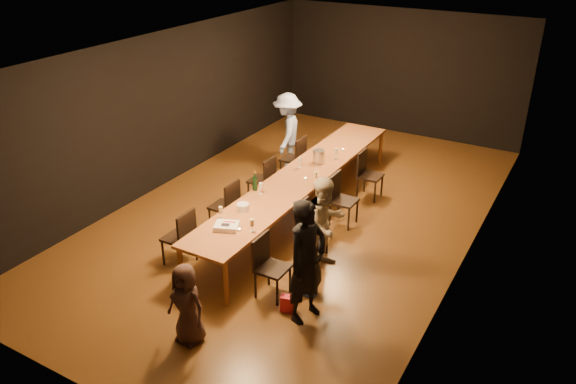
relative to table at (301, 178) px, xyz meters
The scene contains 30 objects.
ground 0.70m from the table, ahead, with size 10.00×10.00×0.00m, color #452811.
room_shell 1.38m from the table, ahead, with size 6.04×10.04×3.02m.
table is the anchor object (origin of this frame).
chair_right_0 2.56m from the table, 70.50° to the right, with size 0.42×0.42×0.93m, color black, non-canonical shape.
chair_right_1 1.49m from the table, 54.69° to the right, with size 0.42×0.42×0.93m, color black, non-canonical shape.
chair_right_2 0.88m from the table, ahead, with size 0.42×0.42×0.93m, color black, non-canonical shape.
chair_right_3 1.49m from the table, 54.69° to the left, with size 0.42×0.42×0.93m, color black, non-canonical shape.
chair_left_0 2.56m from the table, 109.50° to the right, with size 0.42×0.42×0.93m, color black, non-canonical shape.
chair_left_1 1.49m from the table, 125.31° to the right, with size 0.42×0.42×0.93m, color black, non-canonical shape.
chair_left_2 0.88m from the table, behind, with size 0.42×0.42×0.93m, color black, non-canonical shape.
chair_left_3 1.49m from the table, 125.31° to the left, with size 0.42×0.42×0.93m, color black, non-canonical shape.
woman_birthday 2.98m from the table, 60.10° to the right, with size 0.64×0.42×1.75m, color black.
woman_tan 1.79m from the table, 49.87° to the right, with size 0.73×0.57×1.50m, color #BAAB8C.
man_blue 2.05m from the table, 126.79° to the left, with size 1.07×0.61×1.65m, color #94ABE5.
child 3.76m from the table, 83.77° to the right, with size 0.55×0.36×1.12m, color #462E27.
gift_bag_red 2.95m from the table, 64.88° to the right, with size 0.21×0.11×0.25m, color red.
gift_bag_blue 2.54m from the table, 59.17° to the right, with size 0.26×0.17×0.33m, color blue.
birthday_cake 2.22m from the table, 91.25° to the right, with size 0.43×0.39×0.08m.
plate_stack 1.63m from the table, 95.68° to the right, with size 0.20×0.20×0.11m, color white.
champagne_bottle 1.02m from the table, 113.05° to the right, with size 0.08×0.08×0.35m, color black, non-canonical shape.
ice_bucket 0.69m from the table, 89.85° to the left, with size 0.22×0.22×0.24m, color silver.
wineglass_0 2.04m from the table, 98.34° to the right, with size 0.06×0.06×0.21m, color beige, non-canonical shape.
wineglass_1 2.13m from the table, 81.17° to the right, with size 0.06×0.06×0.21m, color beige, non-canonical shape.
wineglass_2 1.03m from the table, 102.58° to the right, with size 0.06×0.06×0.21m, color silver, non-canonical shape.
wineglass_3 0.41m from the table, 23.14° to the right, with size 0.06×0.06×0.21m, color beige, non-canonical shape.
wineglass_4 0.37m from the table, 123.23° to the left, with size 0.06×0.06×0.21m, color silver, non-canonical shape.
wineglass_5 1.04m from the table, 78.54° to the left, with size 0.06×0.06×0.21m, color silver, non-canonical shape.
tealight_near 2.18m from the table, 86.06° to the right, with size 0.05×0.05×0.03m, color #B2B7B2.
tealight_mid 0.20m from the table, 39.65° to the right, with size 0.05×0.05×0.03m, color #B2B7B2.
tealight_far 1.45m from the table, 84.05° to the left, with size 0.05×0.05×0.03m, color #B2B7B2.
Camera 1 is at (4.31, -8.01, 4.91)m, focal length 35.00 mm.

